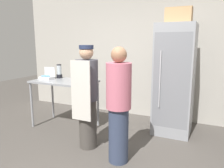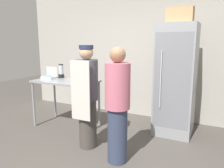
# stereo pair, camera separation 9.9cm
# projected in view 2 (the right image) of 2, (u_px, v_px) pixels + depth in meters

# --- Properties ---
(ground_plane) EXTENTS (14.00, 14.00, 0.00)m
(ground_plane) POSITION_uv_depth(u_px,v_px,m) (93.00, 167.00, 2.98)
(ground_plane) COLOR #4C4742
(back_wall) EXTENTS (6.40, 0.12, 2.95)m
(back_wall) POSITION_uv_depth(u_px,v_px,m) (149.00, 52.00, 4.83)
(back_wall) COLOR #ADA89E
(back_wall) RESTS_ON ground_plane
(refrigerator) EXTENTS (0.67, 0.70, 2.00)m
(refrigerator) POSITION_uv_depth(u_px,v_px,m) (175.00, 80.00, 3.94)
(refrigerator) COLOR gray
(refrigerator) RESTS_ON ground_plane
(prep_counter) EXTENTS (1.23, 0.71, 0.94)m
(prep_counter) POSITION_uv_depth(u_px,v_px,m) (66.00, 85.00, 4.32)
(prep_counter) COLOR gray
(prep_counter) RESTS_ON ground_plane
(donut_box) EXTENTS (0.27, 0.19, 0.24)m
(donut_box) POSITION_uv_depth(u_px,v_px,m) (49.00, 76.00, 4.49)
(donut_box) COLOR white
(donut_box) RESTS_ON prep_counter
(blender_pitcher) EXTENTS (0.12, 0.12, 0.29)m
(blender_pitcher) POSITION_uv_depth(u_px,v_px,m) (61.00, 72.00, 4.59)
(blender_pitcher) COLOR black
(blender_pitcher) RESTS_ON prep_counter
(cardboard_storage_box) EXTENTS (0.44, 0.27, 0.26)m
(cardboard_storage_box) POSITION_uv_depth(u_px,v_px,m) (180.00, 15.00, 3.68)
(cardboard_storage_box) COLOR tan
(cardboard_storage_box) RESTS_ON refrigerator
(person_baker) EXTENTS (0.35, 0.36, 1.63)m
(person_baker) POSITION_uv_depth(u_px,v_px,m) (87.00, 96.00, 3.41)
(person_baker) COLOR #47423D
(person_baker) RESTS_ON ground_plane
(person_customer) EXTENTS (0.34, 0.34, 1.62)m
(person_customer) POSITION_uv_depth(u_px,v_px,m) (117.00, 105.00, 2.98)
(person_customer) COLOR #333D56
(person_customer) RESTS_ON ground_plane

